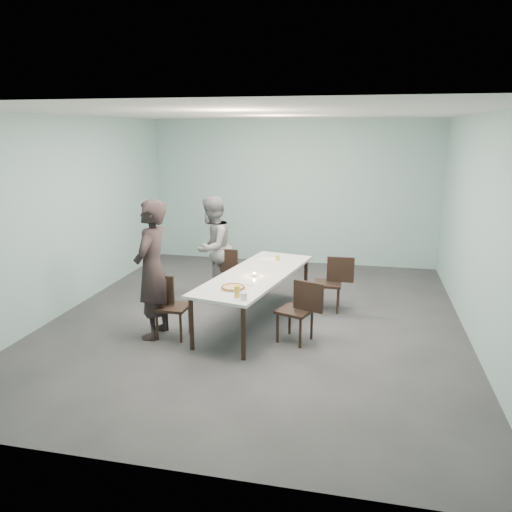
% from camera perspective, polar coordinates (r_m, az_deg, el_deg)
% --- Properties ---
extents(ground, '(7.00, 7.00, 0.00)m').
position_cam_1_polar(ground, '(7.58, 0.05, -7.29)').
color(ground, '#333335').
rests_on(ground, ground).
extents(room_shell, '(6.02, 7.02, 3.01)m').
position_cam_1_polar(room_shell, '(7.09, 0.05, 8.11)').
color(room_shell, '#95BBBB').
rests_on(room_shell, ground).
extents(table, '(1.39, 2.73, 0.75)m').
position_cam_1_polar(table, '(7.28, -0.02, -2.43)').
color(table, white).
rests_on(table, ground).
extents(chair_near_left, '(0.61, 0.42, 0.87)m').
position_cam_1_polar(chair_near_left, '(6.95, -10.11, -5.15)').
color(chair_near_left, black).
rests_on(chair_near_left, ground).
extents(chair_far_left, '(0.62, 0.44, 0.87)m').
position_cam_1_polar(chair_far_left, '(8.29, -2.77, -1.73)').
color(chair_far_left, black).
rests_on(chair_far_left, ground).
extents(chair_near_right, '(0.65, 0.54, 0.87)m').
position_cam_1_polar(chair_near_right, '(6.67, 5.11, -5.81)').
color(chair_near_right, black).
rests_on(chair_near_right, ground).
extents(chair_far_right, '(0.61, 0.43, 0.87)m').
position_cam_1_polar(chair_far_right, '(7.91, 8.80, -2.68)').
color(chair_far_right, black).
rests_on(chair_far_right, ground).
extents(diner_near, '(0.46, 0.69, 1.90)m').
position_cam_1_polar(diner_near, '(6.86, -11.79, -1.55)').
color(diner_near, black).
rests_on(diner_near, ground).
extents(diner_far, '(0.78, 0.93, 1.72)m').
position_cam_1_polar(diner_far, '(8.40, -5.02, 0.97)').
color(diner_far, gray).
rests_on(diner_far, ground).
extents(pizza, '(0.34, 0.34, 0.04)m').
position_cam_1_polar(pizza, '(6.57, -2.64, -3.62)').
color(pizza, white).
rests_on(pizza, table).
extents(side_plate, '(0.18, 0.18, 0.01)m').
position_cam_1_polar(side_plate, '(6.80, -0.53, -3.10)').
color(side_plate, white).
rests_on(side_plate, table).
extents(beer_glass, '(0.08, 0.08, 0.15)m').
position_cam_1_polar(beer_glass, '(6.23, -2.18, -4.08)').
color(beer_glass, gold).
rests_on(beer_glass, table).
extents(water_tumbler, '(0.08, 0.08, 0.09)m').
position_cam_1_polar(water_tumbler, '(6.15, -1.41, -4.64)').
color(water_tumbler, silver).
rests_on(water_tumbler, table).
extents(tealight, '(0.06, 0.06, 0.05)m').
position_cam_1_polar(tealight, '(7.12, -0.18, -2.17)').
color(tealight, silver).
rests_on(tealight, table).
extents(amber_tumbler, '(0.07, 0.07, 0.08)m').
position_cam_1_polar(amber_tumbler, '(7.98, 2.46, -0.23)').
color(amber_tumbler, gold).
rests_on(amber_tumbler, table).
extents(menu, '(0.34, 0.27, 0.01)m').
position_cam_1_polar(menu, '(8.04, 1.58, -0.38)').
color(menu, silver).
rests_on(menu, table).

